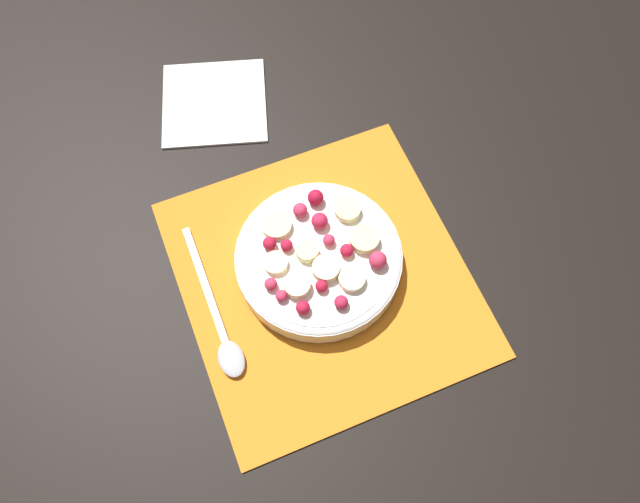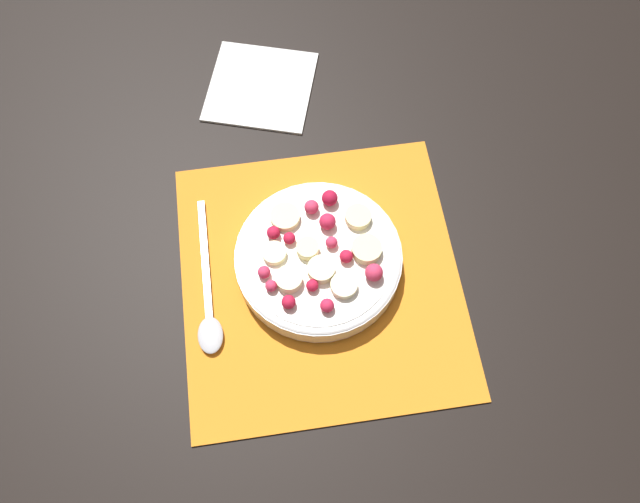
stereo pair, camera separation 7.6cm
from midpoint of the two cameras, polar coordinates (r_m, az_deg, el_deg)
name	(u,v)px [view 1 (the left image)]	position (r m, az deg, el deg)	size (l,w,h in m)	color
ground_plane	(324,278)	(0.80, -2.37, -2.74)	(3.00, 3.00, 0.00)	black
placemat	(324,277)	(0.80, -2.38, -2.66)	(0.37, 0.35, 0.01)	orange
fruit_bowl	(320,257)	(0.78, -2.78, -0.86)	(0.21, 0.21, 0.05)	white
spoon	(222,332)	(0.78, -11.75, -7.58)	(0.21, 0.03, 0.01)	#B2B2B7
napkin	(214,102)	(0.95, -11.99, 13.02)	(0.19, 0.19, 0.01)	white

